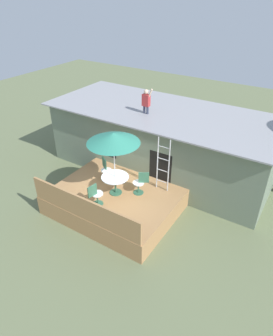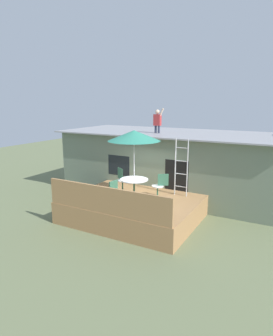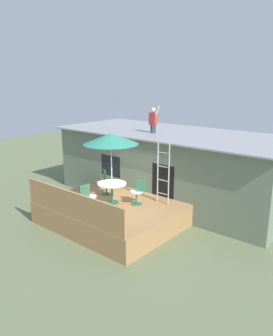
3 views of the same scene
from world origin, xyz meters
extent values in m
plane|color=#66704C|center=(0.00, 0.00, 0.00)|extent=(40.00, 40.00, 0.00)
cube|color=slate|center=(0.00, 3.60, 1.44)|extent=(10.00, 4.00, 2.88)
cube|color=#99999E|center=(0.00, 3.60, 2.91)|extent=(10.50, 4.50, 0.06)
cube|color=black|center=(-1.73, 1.61, 1.55)|extent=(1.10, 0.03, 0.90)
cube|color=black|center=(1.02, 1.61, 1.05)|extent=(1.00, 0.03, 2.00)
cube|color=#A87A4C|center=(0.00, 0.00, 0.40)|extent=(4.70, 3.93, 0.80)
cube|color=#A87A4C|center=(0.00, -1.92, 1.25)|extent=(4.60, 0.08, 0.90)
cylinder|color=#33664C|center=(0.03, -0.12, 0.82)|extent=(0.48, 0.48, 0.03)
cylinder|color=#33664C|center=(0.03, -0.12, 1.17)|extent=(0.07, 0.07, 0.71)
cylinder|color=silver|center=(0.03, -0.12, 1.53)|extent=(1.04, 1.04, 0.03)
cylinder|color=silver|center=(0.03, -0.12, 2.00)|extent=(0.04, 0.04, 2.40)
cone|color=#338C72|center=(0.03, -0.12, 3.15)|extent=(1.90, 1.90, 0.38)
cylinder|color=silver|center=(1.17, 1.06, 1.90)|extent=(0.04, 0.04, 2.20)
cylinder|color=silver|center=(1.65, 1.06, 1.90)|extent=(0.04, 0.04, 2.20)
cylinder|color=silver|center=(1.41, 1.06, 1.15)|extent=(0.48, 0.03, 0.03)
cylinder|color=silver|center=(1.41, 1.06, 1.65)|extent=(0.48, 0.03, 0.03)
cylinder|color=silver|center=(1.41, 1.06, 2.15)|extent=(0.48, 0.03, 0.03)
cylinder|color=silver|center=(1.41, 1.06, 2.65)|extent=(0.48, 0.03, 0.03)
cylinder|color=#33384C|center=(-0.55, 2.90, 3.11)|extent=(0.10, 0.10, 0.34)
cylinder|color=#33384C|center=(-0.39, 2.90, 3.11)|extent=(0.10, 0.10, 0.34)
cube|color=#B73333|center=(-0.47, 2.90, 3.53)|extent=(0.32, 0.20, 0.50)
sphere|color=beige|center=(-0.47, 2.90, 3.89)|extent=(0.20, 0.20, 0.20)
cylinder|color=beige|center=(-0.29, 2.90, 3.83)|extent=(0.26, 0.08, 0.44)
cylinder|color=#33664C|center=(-0.80, 0.41, 0.81)|extent=(0.40, 0.40, 0.02)
cylinder|color=#33664C|center=(-0.80, 0.41, 1.03)|extent=(0.06, 0.06, 0.44)
cylinder|color=silver|center=(-0.80, 0.41, 1.26)|extent=(0.44, 0.44, 0.04)
cube|color=#33664C|center=(-0.97, 0.52, 1.50)|extent=(0.36, 0.25, 0.44)
cylinder|color=#33664C|center=(0.77, 0.35, 0.81)|extent=(0.40, 0.40, 0.02)
cylinder|color=#33664C|center=(0.77, 0.35, 1.03)|extent=(0.06, 0.06, 0.44)
cylinder|color=silver|center=(0.77, 0.35, 1.26)|extent=(0.44, 0.44, 0.04)
cube|color=#33664C|center=(0.93, 0.46, 1.50)|extent=(0.36, 0.25, 0.44)
cylinder|color=#33664C|center=(-0.12, -1.03, 0.81)|extent=(0.40, 0.40, 0.02)
cylinder|color=#33664C|center=(-0.12, -1.03, 1.03)|extent=(0.06, 0.06, 0.44)
cylinder|color=silver|center=(-0.12, -1.03, 1.26)|extent=(0.44, 0.44, 0.04)
cube|color=#33664C|center=(-0.16, -1.23, 1.50)|extent=(0.10, 0.40, 0.44)
camera|label=1|loc=(5.72, -7.54, 7.70)|focal=31.92mm
camera|label=2|loc=(5.17, -9.25, 4.33)|focal=31.47mm
camera|label=3|loc=(7.93, -8.11, 5.09)|focal=35.36mm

